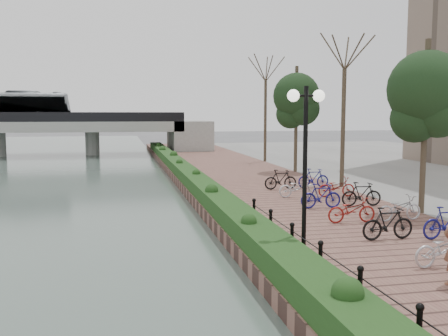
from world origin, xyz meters
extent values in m
cube|color=brown|center=(4.00, 17.50, 0.25)|extent=(8.00, 75.00, 0.50)
cube|color=#1E3E16|center=(0.60, 20.00, 0.80)|extent=(1.10, 56.00, 0.60)
cylinder|color=black|center=(1.40, -1.00, 0.85)|extent=(0.10, 0.10, 0.70)
cylinder|color=black|center=(1.40, 1.00, 0.85)|extent=(0.10, 0.10, 0.70)
cylinder|color=black|center=(1.40, 3.00, 0.85)|extent=(0.10, 0.10, 0.70)
cylinder|color=black|center=(1.40, 5.00, 0.85)|extent=(0.10, 0.10, 0.70)
cylinder|color=black|center=(1.40, 7.00, 0.85)|extent=(0.10, 0.10, 0.70)
cylinder|color=black|center=(1.40, 9.00, 0.85)|extent=(0.10, 0.10, 0.70)
cylinder|color=black|center=(1.57, 4.56, 2.74)|extent=(0.12, 0.12, 4.48)
cylinder|color=black|center=(1.57, 4.56, 4.73)|extent=(0.70, 0.06, 0.06)
sphere|color=white|center=(1.22, 4.56, 4.73)|extent=(0.32, 0.32, 0.32)
sphere|color=white|center=(1.92, 4.56, 4.73)|extent=(0.32, 0.32, 0.32)
imported|color=silver|center=(4.60, 2.82, 0.95)|extent=(0.60, 1.71, 0.90)
imported|color=black|center=(4.60, 5.42, 1.00)|extent=(0.47, 1.66, 1.00)
imported|color=maroon|center=(4.60, 8.02, 0.95)|extent=(0.60, 1.71, 0.90)
imported|color=navy|center=(4.60, 10.62, 1.00)|extent=(0.47, 1.66, 1.00)
imported|color=silver|center=(4.60, 13.22, 0.95)|extent=(0.60, 1.71, 0.90)
imported|color=black|center=(4.60, 15.82, 1.00)|extent=(0.47, 1.66, 1.00)
imported|color=navy|center=(6.40, 5.42, 1.00)|extent=(0.47, 1.66, 1.00)
imported|color=silver|center=(6.40, 8.02, 0.95)|extent=(0.60, 1.71, 0.90)
imported|color=black|center=(6.40, 10.62, 1.00)|extent=(0.47, 1.66, 1.00)
imported|color=maroon|center=(6.40, 13.22, 0.95)|extent=(0.60, 1.71, 0.90)
imported|color=navy|center=(6.40, 15.82, 1.00)|extent=(0.47, 1.66, 1.00)
cube|color=black|center=(-15.00, 48.90, 3.95)|extent=(36.00, 0.15, 0.90)
cylinder|color=gray|center=(-6.00, 45.00, 1.25)|extent=(1.40, 1.40, 2.50)
imported|color=silver|center=(-13.49, 45.00, 5.00)|extent=(2.52, 10.77, 3.00)
camera|label=1|loc=(-3.18, -7.79, 4.26)|focal=40.00mm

